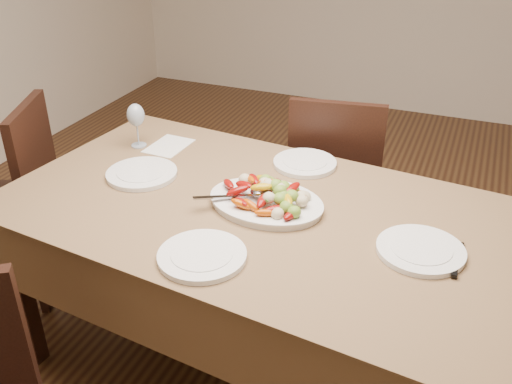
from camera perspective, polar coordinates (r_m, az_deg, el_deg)
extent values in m
plane|color=#3D2412|center=(2.61, 4.04, -14.38)|extent=(6.00, 6.00, 0.00)
cube|color=brown|center=(2.25, 0.00, -9.86)|extent=(1.94, 1.23, 0.76)
ellipsoid|color=white|center=(2.03, 1.01, -1.17)|extent=(0.44, 0.35, 0.02)
cylinder|color=white|center=(2.28, -11.35, 1.80)|extent=(0.28, 0.28, 0.02)
cylinder|color=white|center=(1.86, 16.13, -5.63)|extent=(0.28, 0.28, 0.02)
cylinder|color=white|center=(2.33, 4.91, 2.88)|extent=(0.26, 0.26, 0.02)
cylinder|color=white|center=(1.77, -5.41, -6.39)|extent=(0.28, 0.28, 0.02)
cube|color=silver|center=(2.52, -8.72, 4.58)|extent=(0.16, 0.22, 0.00)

